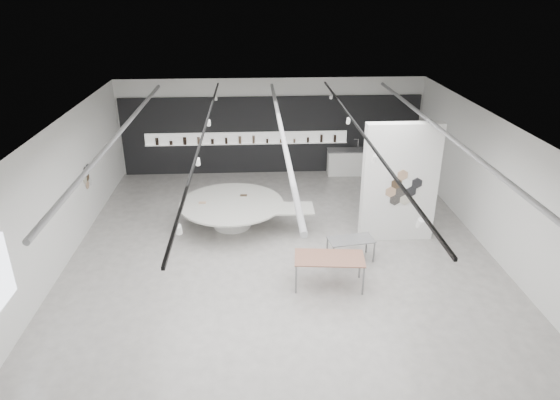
{
  "coord_description": "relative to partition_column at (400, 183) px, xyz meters",
  "views": [
    {
      "loc": [
        -0.76,
        -12.3,
        7.24
      ],
      "look_at": [
        0.01,
        1.2,
        1.25
      ],
      "focal_mm": 32.0,
      "sensor_mm": 36.0,
      "label": 1
    }
  ],
  "objects": [
    {
      "name": "display_island",
      "position": [
        -4.91,
        1.04,
        -1.26
      ],
      "size": [
        4.22,
        3.35,
        0.84
      ],
      "rotation": [
        0.0,
        0.0,
        -0.02
      ],
      "color": "white",
      "rests_on": "ground"
    },
    {
      "name": "room",
      "position": [
        -3.59,
        -1.0,
        0.27
      ],
      "size": [
        12.02,
        14.02,
        3.82
      ],
      "color": "#ABA7A2",
      "rests_on": "ground"
    },
    {
      "name": "sample_table_wood",
      "position": [
        -2.39,
        -2.47,
        -1.04
      ],
      "size": [
        1.83,
        1.05,
        0.82
      ],
      "rotation": [
        0.0,
        0.0,
        -0.1
      ],
      "color": "#8F5D4A",
      "rests_on": "ground"
    },
    {
      "name": "sample_table_stone",
      "position": [
        -1.6,
        -1.23,
        -1.21
      ],
      "size": [
        1.34,
        0.82,
        0.65
      ],
      "rotation": [
        0.0,
        0.0,
        0.16
      ],
      "color": "slate",
      "rests_on": "ground"
    },
    {
      "name": "kitchen_counter",
      "position": [
        -0.38,
        5.52,
        -1.29
      ],
      "size": [
        1.82,
        0.77,
        1.42
      ],
      "rotation": [
        0.0,
        0.0,
        -0.04
      ],
      "color": "white",
      "rests_on": "ground"
    },
    {
      "name": "partition_column",
      "position": [
        0.0,
        0.0,
        0.0
      ],
      "size": [
        2.2,
        0.38,
        3.6
      ],
      "color": "white",
      "rests_on": "ground"
    },
    {
      "name": "back_wall_display",
      "position": [
        -3.58,
        5.94,
        -0.26
      ],
      "size": [
        11.8,
        0.27,
        3.1
      ],
      "color": "black",
      "rests_on": "ground"
    }
  ]
}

